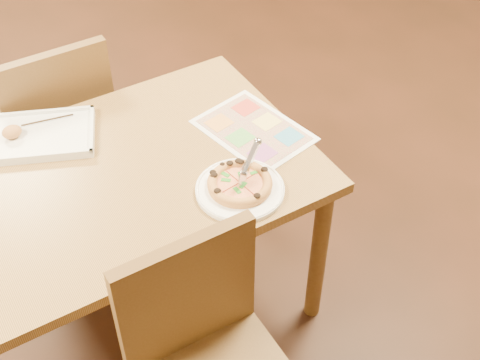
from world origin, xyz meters
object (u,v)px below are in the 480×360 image
appetizer_tray (39,136)px  pizza_cutter (249,163)px  pizza (240,183)px  plate (240,190)px  menu (254,130)px  dining_table (116,196)px  chair_far (57,115)px  chair_near (205,343)px

appetizer_tray → pizza_cutter: bearing=-47.5°
pizza_cutter → pizza: bearing=163.7°
plate → menu: plate is taller
plate → dining_table: bearing=140.0°
pizza → plate: bearing=-117.8°
dining_table → plate: bearing=-40.0°
chair_far → pizza_cutter: bearing=113.2°
dining_table → menu: 0.52m
appetizer_tray → chair_far: bearing=64.9°
chair_near → pizza_cutter: size_ratio=3.59×
plate → pizza: size_ratio=1.36×
pizza_cutter → menu: 0.27m
dining_table → chair_near: (0.00, -0.60, -0.07)m
appetizer_tray → chair_near: bearing=-81.3°
menu → dining_table: bearing=176.1°
chair_near → dining_table: bearing=90.0°
pizza → pizza_cutter: size_ratio=1.57×
plate → appetizer_tray: size_ratio=0.66×
chair_near → chair_far: (-0.00, 1.20, 0.00)m
dining_table → pizza_cutter: pizza_cutter is taller
plate → chair_far: bearing=110.1°
plate → appetizer_tray: bearing=128.7°
chair_far → pizza_cutter: chair_far is taller
chair_near → pizza_cutter: 0.56m
chair_far → dining_table: bearing=90.0°
chair_near → pizza: size_ratio=2.28×
dining_table → pizza: bearing=-38.7°
dining_table → chair_near: size_ratio=2.77×
dining_table → appetizer_tray: bearing=114.6°
dining_table → appetizer_tray: size_ratio=3.05×
chair_far → appetizer_tray: (-0.14, -0.30, 0.17)m
pizza → menu: 0.30m
appetizer_tray → plate: bearing=-51.3°
chair_far → appetizer_tray: 0.37m
chair_far → plate: chair_far is taller
menu → chair_far: bearing=128.9°
pizza → menu: pizza is taller
pizza_cutter → menu: size_ratio=0.34×
appetizer_tray → menu: appetizer_tray is taller
plate → pizza: bearing=62.2°
plate → menu: bearing=49.9°
plate → pizza_cutter: (0.04, 0.02, 0.08)m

